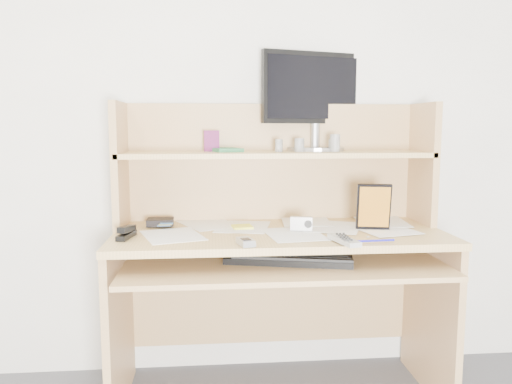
{
  "coord_description": "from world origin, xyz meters",
  "views": [
    {
      "loc": [
        -0.29,
        -0.59,
        1.19
      ],
      "look_at": [
        -0.11,
        1.43,
        0.93
      ],
      "focal_mm": 35.0,
      "sensor_mm": 36.0,
      "label": 1
    }
  ],
  "objects": [
    {
      "name": "back_wall",
      "position": [
        0.0,
        1.8,
        1.25
      ],
      "size": [
        3.6,
        0.04,
        2.5
      ],
      "primitive_type": "cube",
      "color": "white",
      "rests_on": "floor"
    },
    {
      "name": "desk",
      "position": [
        0.0,
        1.56,
        0.69
      ],
      "size": [
        1.4,
        0.7,
        1.3
      ],
      "color": "tan",
      "rests_on": "floor"
    },
    {
      "name": "paper_clutter",
      "position": [
        0.0,
        1.48,
        0.75
      ],
      "size": [
        1.32,
        0.54,
        0.01
      ],
      "primitive_type": "cube",
      "color": "white",
      "rests_on": "desk"
    },
    {
      "name": "keyboard",
      "position": [
        0.02,
        1.36,
        0.67
      ],
      "size": [
        0.54,
        0.29,
        0.04
      ],
      "rotation": [
        0.0,
        0.0,
        -0.23
      ],
      "color": "black",
      "rests_on": "desk"
    },
    {
      "name": "tv_remote",
      "position": [
        0.21,
        1.22,
        0.77
      ],
      "size": [
        0.09,
        0.19,
        0.02
      ],
      "primitive_type": "cube",
      "rotation": [
        0.0,
        0.0,
        0.24
      ],
      "color": "#9D9E99",
      "rests_on": "paper_clutter"
    },
    {
      "name": "flip_phone",
      "position": [
        -0.16,
        1.23,
        0.77
      ],
      "size": [
        0.07,
        0.1,
        0.02
      ],
      "primitive_type": "cube",
      "rotation": [
        0.0,
        0.0,
        0.26
      ],
      "color": "#B2B2B4",
      "rests_on": "paper_clutter"
    },
    {
      "name": "stapler",
      "position": [
        -0.63,
        1.39,
        0.78
      ],
      "size": [
        0.06,
        0.15,
        0.04
      ],
      "primitive_type": "cube",
      "rotation": [
        0.0,
        0.0,
        -0.19
      ],
      "color": "black",
      "rests_on": "paper_clutter"
    },
    {
      "name": "wallet",
      "position": [
        -0.52,
        1.63,
        0.77
      ],
      "size": [
        0.12,
        0.1,
        0.03
      ],
      "primitive_type": "cube",
      "rotation": [
        0.0,
        0.0,
        0.01
      ],
      "color": "black",
      "rests_on": "paper_clutter"
    },
    {
      "name": "sticky_note_pad",
      "position": [
        -0.16,
        1.55,
        0.76
      ],
      "size": [
        0.1,
        0.1,
        0.01
      ],
      "primitive_type": "cube",
      "rotation": [
        0.0,
        0.0,
        0.13
      ],
      "color": "yellow",
      "rests_on": "desk"
    },
    {
      "name": "digital_camera",
      "position": [
        0.09,
        1.47,
        0.78
      ],
      "size": [
        0.1,
        0.05,
        0.06
      ],
      "primitive_type": "cube",
      "rotation": [
        0.0,
        0.0,
        -0.18
      ],
      "color": "#A7A7A9",
      "rests_on": "paper_clutter"
    },
    {
      "name": "game_case",
      "position": [
        0.4,
        1.44,
        0.86
      ],
      "size": [
        0.14,
        0.04,
        0.2
      ],
      "primitive_type": "cube",
      "rotation": [
        0.0,
        0.0,
        -0.2
      ],
      "color": "black",
      "rests_on": "paper_clutter"
    },
    {
      "name": "blue_pen",
      "position": [
        0.33,
        1.22,
        0.76
      ],
      "size": [
        0.15,
        0.02,
        0.01
      ],
      "primitive_type": "cylinder",
      "rotation": [
        1.57,
        0.0,
        1.64
      ],
      "color": "#1A17B3",
      "rests_on": "paper_clutter"
    },
    {
      "name": "card_box",
      "position": [
        -0.29,
        1.69,
        1.13
      ],
      "size": [
        0.07,
        0.03,
        0.1
      ],
      "primitive_type": "cube",
      "rotation": [
        0.0,
        0.0,
        0.12
      ],
      "color": "maroon",
      "rests_on": "desk"
    },
    {
      "name": "shelf_book",
      "position": [
        -0.22,
        1.68,
        1.09
      ],
      "size": [
        0.16,
        0.19,
        0.02
      ],
      "primitive_type": "cube",
      "rotation": [
        0.0,
        0.0,
        0.31
      ],
      "color": "#378947",
      "rests_on": "desk"
    },
    {
      "name": "chip_stack_a",
      "position": [
        0.11,
        1.63,
        1.11
      ],
      "size": [
        0.05,
        0.05,
        0.06
      ],
      "primitive_type": "cylinder",
      "rotation": [
        0.0,
        0.0,
        -0.15
      ],
      "color": "black",
      "rests_on": "desk"
    },
    {
      "name": "chip_stack_b",
      "position": [
        0.02,
        1.63,
        1.11
      ],
      "size": [
        0.05,
        0.05,
        0.06
      ],
      "primitive_type": "cylinder",
      "rotation": [
        0.0,
        0.0,
        0.41
      ],
      "color": "white",
      "rests_on": "desk"
    },
    {
      "name": "chip_stack_c",
      "position": [
        0.27,
        1.63,
        1.11
      ],
      "size": [
        0.06,
        0.06,
        0.06
      ],
      "primitive_type": "cylinder",
      "rotation": [
        0.0,
        0.0,
        -0.24
      ],
      "color": "black",
      "rests_on": "desk"
    },
    {
      "name": "chip_stack_d",
      "position": [
        0.27,
        1.61,
        1.12
      ],
      "size": [
        0.06,
        0.06,
        0.08
      ],
      "primitive_type": "cylinder",
      "rotation": [
        0.0,
        0.0,
        -0.38
      ],
      "color": "white",
      "rests_on": "desk"
    },
    {
      "name": "monitor",
      "position": [
        0.2,
        1.76,
        1.33
      ],
      "size": [
        0.52,
        0.27,
        0.46
      ],
      "rotation": [
        0.0,
        0.0,
        0.27
      ],
      "color": "#999A9D",
      "rests_on": "desk"
    }
  ]
}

